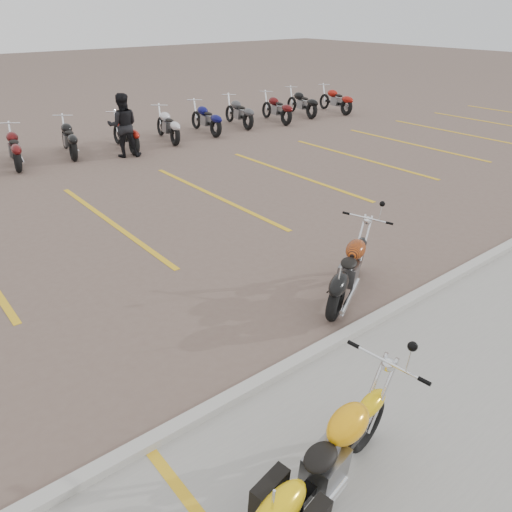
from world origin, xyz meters
The scene contains 8 objects.
ground centered at (0.00, 0.00, 0.00)m, with size 100.00×100.00×0.00m, color brown.
concrete_apron centered at (0.00, -4.50, 0.01)m, with size 60.00×5.00×0.01m, color #9E9B93.
curb centered at (0.00, -2.00, 0.06)m, with size 60.00×0.18×0.12m, color #ADAAA3.
parking_stripes centered at (0.00, 4.00, 0.00)m, with size 38.00×5.50×0.01m, color gold, non-canonical shape.
yellow_cruiser centered at (-1.33, -3.57, 0.45)m, with size 2.17×0.57×0.90m.
flame_cruiser centered at (1.62, -1.21, 0.43)m, with size 1.90×1.10×0.86m.
person_b centered at (2.62, 8.70, 0.95)m, with size 0.92×0.72×1.89m, color black.
bg_bike_row centered at (2.13, 9.67, 0.55)m, with size 22.33×2.06×1.10m.
Camera 1 is at (-3.78, -5.68, 4.20)m, focal length 35.00 mm.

